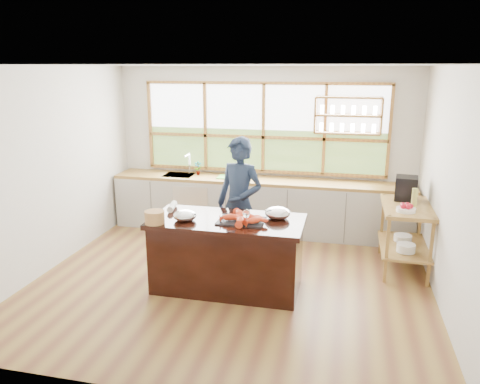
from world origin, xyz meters
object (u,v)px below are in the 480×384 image
(island, at_px, (227,254))
(cook, at_px, (240,204))
(wicker_basket, at_px, (155,217))
(espresso_machine, at_px, (406,188))

(island, bearing_deg, cook, 89.72)
(island, height_order, wicker_basket, wicker_basket)
(island, distance_m, espresso_machine, 2.66)
(cook, bearing_deg, island, -72.63)
(wicker_basket, bearing_deg, espresso_machine, 30.02)
(cook, height_order, wicker_basket, cook)
(island, bearing_deg, wicker_basket, -157.22)
(cook, distance_m, espresso_machine, 2.31)
(cook, height_order, espresso_machine, cook)
(island, height_order, cook, cook)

